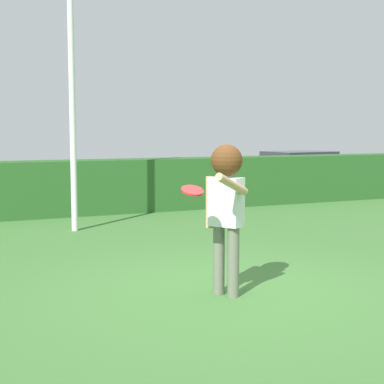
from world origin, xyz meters
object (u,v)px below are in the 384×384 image
at_px(person, 226,197).
at_px(lamppost, 71,53).
at_px(frisbee, 192,191).
at_px(parked_car_red, 299,168).

bearing_deg(person, lamppost, 96.82).
bearing_deg(lamppost, frisbee, -89.32).
distance_m(person, lamppost, 5.75).
xyz_separation_m(frisbee, lamppost, (-0.07, 5.55, 2.11)).
relative_size(lamppost, parked_car_red, 1.42).
height_order(frisbee, parked_car_red, frisbee).
bearing_deg(parked_car_red, person, -127.86).
bearing_deg(frisbee, parked_car_red, 51.06).
distance_m(frisbee, lamppost, 5.94).
xyz_separation_m(person, lamppost, (-0.63, 5.26, 2.25)).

